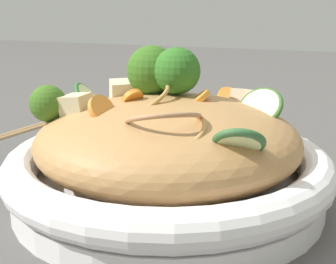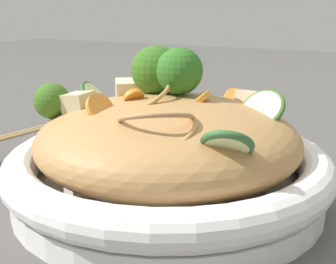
% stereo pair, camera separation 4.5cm
% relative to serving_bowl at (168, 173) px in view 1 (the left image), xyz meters
% --- Properties ---
extents(ground_plane, '(3.00, 3.00, 0.00)m').
position_rel_serving_bowl_xyz_m(ground_plane, '(0.00, 0.00, -0.03)').
color(ground_plane, '#4F4C4A').
extents(serving_bowl, '(0.31, 0.31, 0.05)m').
position_rel_serving_bowl_xyz_m(serving_bowl, '(0.00, 0.00, 0.00)').
color(serving_bowl, white).
rests_on(serving_bowl, ground_plane).
extents(noodle_heap, '(0.25, 0.25, 0.09)m').
position_rel_serving_bowl_xyz_m(noodle_heap, '(0.00, 0.00, 0.03)').
color(noodle_heap, '#B4824C').
rests_on(noodle_heap, serving_bowl).
extents(broccoli_florets, '(0.15, 0.16, 0.08)m').
position_rel_serving_bowl_xyz_m(broccoli_florets, '(-0.03, -0.03, 0.09)').
color(broccoli_florets, '#8EB46C').
rests_on(broccoli_florets, serving_bowl).
extents(carrot_coins, '(0.16, 0.11, 0.03)m').
position_rel_serving_bowl_xyz_m(carrot_coins, '(-0.01, -0.00, 0.07)').
color(carrot_coins, orange).
rests_on(carrot_coins, serving_bowl).
extents(zucchini_slices, '(0.15, 0.22, 0.04)m').
position_rel_serving_bowl_xyz_m(zucchini_slices, '(0.01, 0.03, 0.06)').
color(zucchini_slices, beige).
rests_on(zucchini_slices, serving_bowl).
extents(chicken_chunks, '(0.13, 0.17, 0.03)m').
position_rel_serving_bowl_xyz_m(chicken_chunks, '(-0.02, -0.02, 0.07)').
color(chicken_chunks, beige).
rests_on(chicken_chunks, serving_bowl).
extents(chopsticks_pair, '(0.21, 0.05, 0.01)m').
position_rel_serving_bowl_xyz_m(chopsticks_pair, '(-0.15, -0.29, -0.02)').
color(chopsticks_pair, tan).
rests_on(chopsticks_pair, ground_plane).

